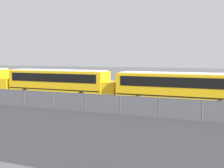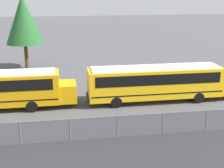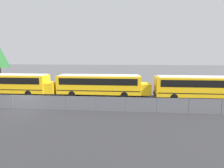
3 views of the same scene
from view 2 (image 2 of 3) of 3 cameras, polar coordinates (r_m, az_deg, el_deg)
school_bus_3 at (r=26.84m, az=8.46°, el=0.57°), size 12.91×2.46×3.02m
tree_1 at (r=38.80m, az=-15.89°, el=11.26°), size 4.36×4.36×8.74m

